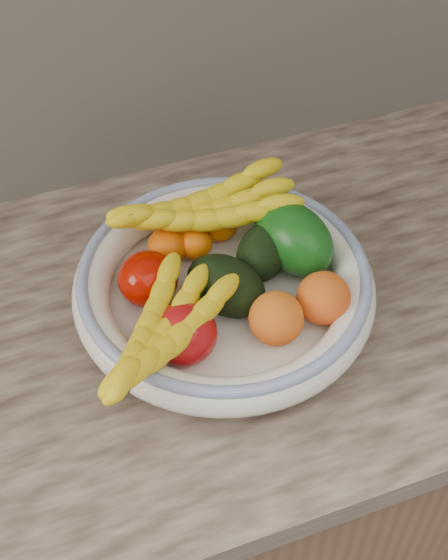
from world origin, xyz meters
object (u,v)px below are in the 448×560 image
fruit_bowl (224,286)px  green_mango (293,238)px  banana_bunch_back (203,214)px  banana_bunch_front (161,338)px

fruit_bowl → green_mango: 0.11m
fruit_bowl → banana_bunch_back: size_ratio=1.44×
green_mango → banana_bunch_back: green_mango is taller
banana_bunch_front → green_mango: bearing=-18.2°
green_mango → banana_bunch_front: size_ratio=0.50×
fruit_bowl → green_mango: (0.11, 0.02, 0.03)m
banana_bunch_back → banana_bunch_front: banana_bunch_back is taller
banana_bunch_back → banana_bunch_front: 0.21m
banana_bunch_back → green_mango: bearing=-33.6°
banana_bunch_front → fruit_bowl: bearing=-7.7°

